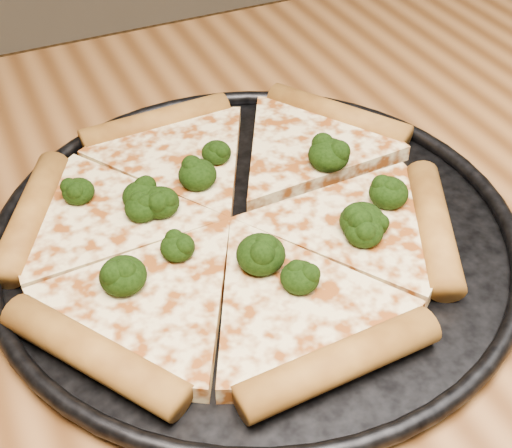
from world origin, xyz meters
name	(u,v)px	position (x,y,z in m)	size (l,w,h in m)	color
dining_table	(324,370)	(0.00, 0.00, 0.66)	(1.20, 0.90, 0.75)	brown
pizza_pan	(256,232)	(-0.03, 0.07, 0.76)	(0.40, 0.40, 0.02)	black
pizza	(233,218)	(-0.04, 0.08, 0.77)	(0.37, 0.33, 0.03)	#FEE39B
broccoli_florets	(250,212)	(-0.03, 0.07, 0.78)	(0.24, 0.18, 0.03)	black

